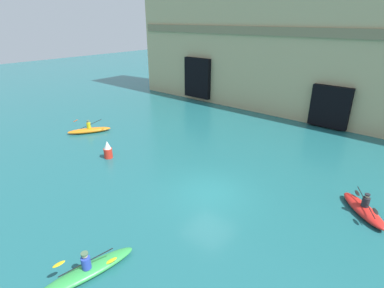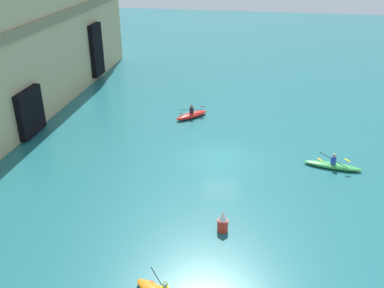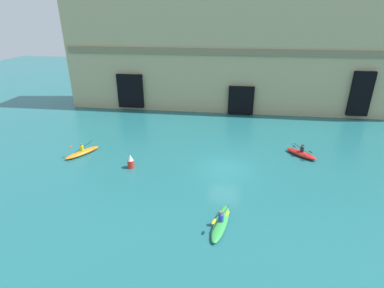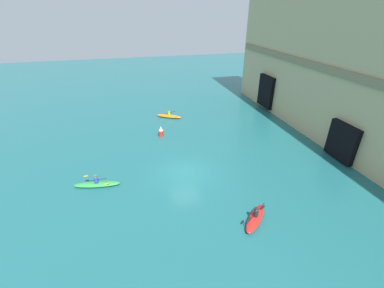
{
  "view_description": "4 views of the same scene",
  "coord_description": "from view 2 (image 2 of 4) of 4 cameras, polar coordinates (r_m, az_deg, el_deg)",
  "views": [
    {
      "loc": [
        8.0,
        -10.92,
        8.52
      ],
      "look_at": [
        -2.11,
        1.03,
        1.89
      ],
      "focal_mm": 28.0,
      "sensor_mm": 36.0,
      "label": 1
    },
    {
      "loc": [
        -25.22,
        -2.34,
        13.64
      ],
      "look_at": [
        -2.79,
        1.53,
        2.32
      ],
      "focal_mm": 40.0,
      "sensor_mm": 36.0,
      "label": 2
    },
    {
      "loc": [
        0.16,
        -21.71,
        11.75
      ],
      "look_at": [
        -2.87,
        0.89,
        1.62
      ],
      "focal_mm": 28.0,
      "sensor_mm": 36.0,
      "label": 3
    },
    {
      "loc": [
        17.76,
        -4.09,
        12.52
      ],
      "look_at": [
        -1.15,
        0.9,
        2.11
      ],
      "focal_mm": 24.0,
      "sensor_mm": 36.0,
      "label": 4
    }
  ],
  "objects": [
    {
      "name": "ground_plane",
      "position": [
        28.77,
        3.96,
        -1.94
      ],
      "size": [
        120.0,
        120.0,
        0.0
      ],
      "primitive_type": "plane",
      "color": "#1E6066"
    },
    {
      "name": "kayak_green",
      "position": [
        28.94,
        18.24,
        -2.7
      ],
      "size": [
        1.34,
        3.66,
        1.0
      ],
      "rotation": [
        0.0,
        0.0,
        1.41
      ],
      "color": "green",
      "rests_on": "ground"
    },
    {
      "name": "kayak_red",
      "position": [
        34.96,
        -0.05,
        3.91
      ],
      "size": [
        2.67,
        2.62,
        1.08
      ],
      "rotation": [
        0.0,
        0.0,
        2.37
      ],
      "color": "red",
      "rests_on": "ground"
    },
    {
      "name": "marker_buoy",
      "position": [
        21.94,
        4.12,
        -10.3
      ],
      "size": [
        0.55,
        0.55,
        1.18
      ],
      "color": "red",
      "rests_on": "ground"
    }
  ]
}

